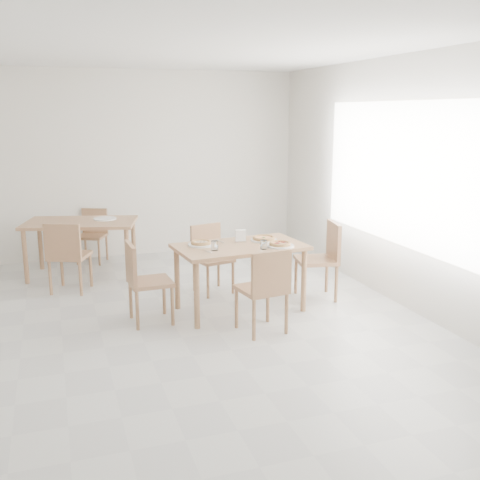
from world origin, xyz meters
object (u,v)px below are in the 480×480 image
object	(u,v)px
main_table	(240,253)
plate_pepperoni	(280,246)
chair_east	(323,255)
plate_mushroom	(201,245)
chair_west	(142,277)
chair_back_s	(67,252)
second_table	(81,228)
pizza_pepperoni	(280,244)
napkin_holder	(241,236)
tumbler_a	(264,245)
tumbler_b	(215,246)
chair_south	(266,285)
chair_back_n	(93,231)
plate_margherita	(264,240)
chair_north	(210,253)
pizza_mushroom	(201,243)
pizza_margherita	(264,238)
plate_empty	(105,219)

from	to	relation	value
main_table	plate_pepperoni	xyz separation A→B (m)	(0.39, -0.20, 0.10)
chair_east	plate_mushroom	distance (m)	1.50
chair_west	plate_pepperoni	bearing A→B (deg)	-98.36
main_table	chair_back_s	size ratio (longest dim) A/B	1.65
second_table	chair_back_s	world-z (taller)	chair_back_s
pizza_pepperoni	napkin_holder	distance (m)	0.48
second_table	chair_west	bearing A→B (deg)	-61.23
tumbler_a	chair_west	bearing A→B (deg)	171.04
chair_east	pizza_pepperoni	bearing A→B (deg)	-55.74
chair_west	plate_pepperoni	distance (m)	1.51
plate_mushroom	tumbler_b	xyz separation A→B (m)	(0.08, -0.26, 0.04)
chair_west	chair_south	bearing A→B (deg)	-124.39
pizza_pepperoni	chair_back_n	distance (m)	3.42
plate_margherita	chair_back_s	size ratio (longest dim) A/B	0.33
chair_south	chair_west	size ratio (longest dim) A/B	1.01
plate_mushroom	pizza_pepperoni	size ratio (longest dim) A/B	1.21
main_table	plate_mushroom	bearing A→B (deg)	157.41
plate_margherita	plate_pepperoni	distance (m)	0.32
chair_north	plate_margherita	world-z (taller)	chair_north
chair_west	chair_north	bearing A→B (deg)	-51.65
chair_east	plate_pepperoni	bearing A→B (deg)	-55.74
chair_south	plate_mushroom	size ratio (longest dim) A/B	3.01
pizza_pepperoni	plate_margherita	bearing A→B (deg)	102.03
plate_pepperoni	pizza_pepperoni	world-z (taller)	pizza_pepperoni
plate_margherita	pizza_mushroom	size ratio (longest dim) A/B	1.03
plate_margherita	chair_back_n	world-z (taller)	chair_back_n
pizza_mushroom	chair_back_n	xyz separation A→B (m)	(-0.98, 2.58, -0.33)
chair_south	pizza_mushroom	distance (m)	1.00
chair_north	second_table	distance (m)	1.90
pizza_mushroom	pizza_margherita	bearing A→B (deg)	-0.76
pizza_mushroom	chair_south	bearing A→B (deg)	-63.73
chair_south	napkin_holder	xyz separation A→B (m)	(0.04, 0.88, 0.31)
plate_pepperoni	tumbler_b	xyz separation A→B (m)	(-0.72, 0.07, 0.04)
chair_back_n	chair_north	bearing A→B (deg)	-32.08
pizza_pepperoni	plate_empty	size ratio (longest dim) A/B	0.79
plate_pepperoni	tumbler_a	xyz separation A→B (m)	(-0.21, -0.05, 0.04)
second_table	plate_margherita	bearing A→B (deg)	-29.41
plate_margherita	pizza_pepperoni	distance (m)	0.32
chair_west	chair_back_n	xyz separation A→B (m)	(-0.30, 2.75, -0.05)
chair_south	chair_north	distance (m)	1.53
chair_south	tumbler_a	xyz separation A→B (m)	(0.16, 0.49, 0.29)
plate_pepperoni	tumbler_b	world-z (taller)	tumbler_b
tumbler_b	pizza_margherita	bearing A→B (deg)	21.01
chair_west	plate_empty	size ratio (longest dim) A/B	2.83
chair_north	pizza_margherita	xyz separation A→B (m)	(0.45, -0.67, 0.30)
plate_mushroom	plate_pepperoni	xyz separation A→B (m)	(0.80, -0.33, 0.00)
plate_mushroom	main_table	bearing A→B (deg)	-17.09
napkin_holder	chair_back_s	bearing A→B (deg)	158.39
main_table	tumbler_b	xyz separation A→B (m)	(-0.33, -0.14, 0.14)
chair_north	chair_back_s	distance (m)	1.74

